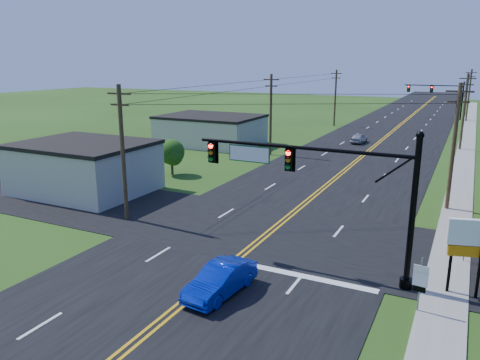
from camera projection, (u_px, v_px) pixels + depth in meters
The scene contains 20 objects.
ground at pixel (151, 326), 18.93m from camera, with size 260.00×260.00×0.00m, color #234212.
road_main at pixel (379, 141), 62.31m from camera, with size 16.00×220.00×0.04m, color black.
road_cross at pixel (267, 232), 29.34m from camera, with size 70.00×10.00×0.04m, color black.
sidewalk at pixel (464, 162), 49.10m from camera, with size 2.00×160.00×0.08m, color gray.
signal_mast_main at pixel (318, 181), 22.82m from camera, with size 11.30×0.60×7.48m.
signal_mast_far at pixel (437, 94), 85.30m from camera, with size 10.98×0.60×7.48m.
cream_bldg_near at pixel (85, 167), 37.89m from camera, with size 10.20×8.20×4.10m.
cream_bldg_far at pixel (211, 130), 59.62m from camera, with size 12.20×9.20×3.70m.
utility_pole_left_a at pixel (123, 151), 30.53m from camera, with size 1.80×0.28×9.00m.
utility_pole_left_b at pixel (271, 113), 52.22m from camera, with size 1.80×0.28×9.00m.
utility_pole_left_c at pixel (335, 97), 75.64m from camera, with size 1.80×0.28×9.00m.
utility_pole_right_a at pixel (454, 145), 32.63m from camera, with size 1.80×0.28×9.00m.
utility_pole_right_b at pixel (464, 110), 55.18m from camera, with size 1.80×0.28×9.00m.
utility_pole_right_c at pixel (469, 94), 81.21m from camera, with size 1.80×0.28×9.00m.
tree_left at pixel (172, 152), 43.51m from camera, with size 2.40×2.40×3.37m.
blue_car at pixel (221, 281), 21.33m from camera, with size 1.48×4.24×1.40m, color #0821B4.
distant_car at pixel (359, 138), 60.55m from camera, with size 1.47×3.67×1.25m, color #A8A9AD.
route_sign at pixel (420, 281), 19.65m from camera, with size 0.62×0.13×2.49m.
stop_sign at pixel (467, 235), 24.53m from camera, with size 0.73×0.34×2.19m.
pylon_sign at pixel (468, 240), 20.76m from camera, with size 1.79×0.73×3.68m.
Camera 1 is at (10.74, -13.50, 10.45)m, focal length 35.00 mm.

